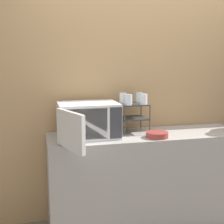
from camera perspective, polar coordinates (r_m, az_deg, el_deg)
wall_back at (r=3.22m, az=4.75°, el=3.99°), size 8.00×0.06×2.60m
counter at (r=3.12m, az=6.44°, el=-12.17°), size 1.89×0.56×0.92m
microwave at (r=2.81m, az=-4.52°, el=-1.51°), size 0.56×0.80×0.31m
dish_rack at (r=2.98m, az=3.89°, el=0.08°), size 0.25×0.26×0.28m
glass_front_left at (r=2.86m, az=3.04°, el=2.26°), size 0.07×0.07×0.10m
glass_back_right at (r=3.06m, az=4.95°, el=2.73°), size 0.07×0.07×0.10m
glass_front_right at (r=2.91m, az=5.80°, el=2.35°), size 0.07×0.07×0.10m
glass_back_left at (r=3.01m, az=1.99°, el=2.65°), size 0.07×0.07×0.10m
bowl at (r=2.84m, az=8.25°, el=-4.16°), size 0.20×0.20×0.05m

